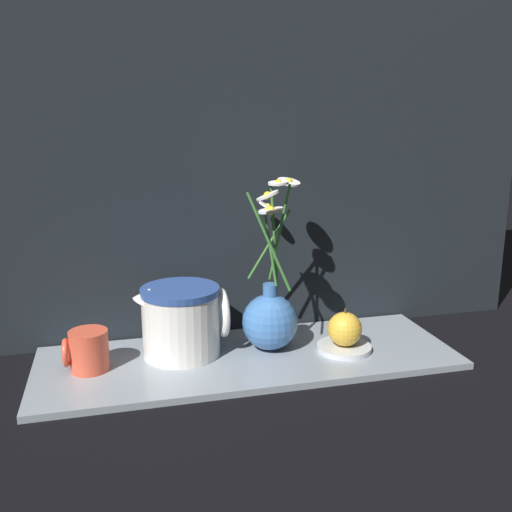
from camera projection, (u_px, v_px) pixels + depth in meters
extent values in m
plane|color=black|center=(249.00, 361.00, 1.05)|extent=(6.00, 6.00, 0.00)
cube|color=gray|center=(249.00, 358.00, 1.05)|extent=(0.76, 0.27, 0.01)
cube|color=black|center=(229.00, 54.00, 1.06)|extent=(1.26, 0.02, 1.10)
sphere|color=#3F72B7|center=(270.00, 322.00, 1.06)|extent=(0.11, 0.11, 0.11)
cylinder|color=#3F72B7|center=(270.00, 293.00, 1.05)|extent=(0.03, 0.03, 0.03)
cylinder|color=#3D7A33|center=(279.00, 233.00, 1.04)|extent=(0.03, 0.05, 0.18)
cylinder|color=white|center=(289.00, 182.00, 1.03)|extent=(0.06, 0.06, 0.01)
sphere|color=yellow|center=(289.00, 182.00, 1.03)|extent=(0.01, 0.01, 0.01)
cylinder|color=#3D7A33|center=(269.00, 242.00, 0.99)|extent=(0.08, 0.03, 0.18)
cylinder|color=white|center=(268.00, 196.00, 0.93)|extent=(0.05, 0.05, 0.02)
sphere|color=yellow|center=(268.00, 196.00, 0.93)|extent=(0.01, 0.01, 0.01)
cylinder|color=#3D7A33|center=(269.00, 245.00, 1.07)|extent=(0.08, 0.02, 0.13)
cylinder|color=white|center=(268.00, 207.00, 1.09)|extent=(0.04, 0.04, 0.02)
sphere|color=yellow|center=(268.00, 207.00, 1.09)|extent=(0.01, 0.01, 0.01)
cylinder|color=#3D7A33|center=(270.00, 248.00, 1.02)|extent=(0.03, 0.01, 0.14)
cylinder|color=white|center=(271.00, 210.00, 0.99)|extent=(0.06, 0.06, 0.01)
sphere|color=yellow|center=(271.00, 210.00, 0.99)|extent=(0.02, 0.02, 0.02)
cylinder|color=#3D7A33|center=(274.00, 235.00, 1.02)|extent=(0.02, 0.02, 0.19)
cylinder|color=white|center=(278.00, 183.00, 0.99)|extent=(0.05, 0.05, 0.01)
sphere|color=yellow|center=(278.00, 183.00, 0.99)|extent=(0.01, 0.01, 0.01)
cylinder|color=#DB5138|center=(89.00, 351.00, 0.98)|extent=(0.07, 0.07, 0.07)
torus|color=#DB5138|center=(66.00, 353.00, 0.97)|extent=(0.01, 0.05, 0.05)
cylinder|color=white|center=(181.00, 321.00, 1.04)|extent=(0.14, 0.14, 0.13)
cylinder|color=#2D4C93|center=(180.00, 291.00, 1.02)|extent=(0.14, 0.14, 0.01)
torus|color=white|center=(222.00, 312.00, 1.05)|extent=(0.01, 0.09, 0.09)
cone|color=white|center=(146.00, 295.00, 1.01)|extent=(0.05, 0.04, 0.05)
cylinder|color=silver|center=(344.00, 348.00, 1.07)|extent=(0.10, 0.10, 0.01)
sphere|color=gold|center=(345.00, 329.00, 1.06)|extent=(0.06, 0.06, 0.06)
cylinder|color=#4C3819|center=(345.00, 311.00, 1.05)|extent=(0.00, 0.00, 0.01)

